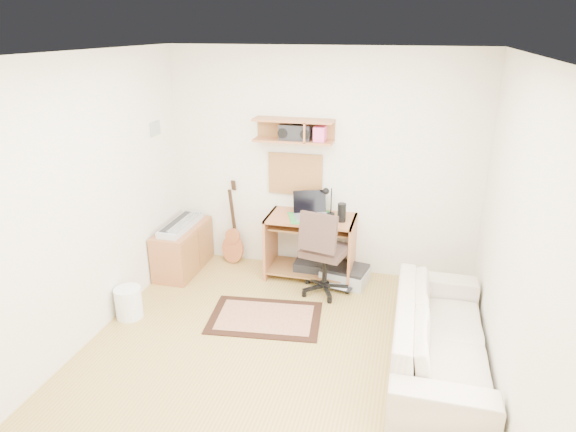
% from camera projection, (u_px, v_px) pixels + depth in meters
% --- Properties ---
extents(floor, '(3.60, 4.00, 0.01)m').
position_uv_depth(floor, '(275.00, 365.00, 4.45)').
color(floor, '#B2914A').
rests_on(floor, ground).
extents(ceiling, '(3.60, 4.00, 0.01)m').
position_uv_depth(ceiling, '(271.00, 54.00, 3.53)').
color(ceiling, white).
rests_on(ceiling, ground).
extents(back_wall, '(3.60, 0.01, 2.60)m').
position_uv_depth(back_wall, '(321.00, 164.00, 5.81)').
color(back_wall, silver).
rests_on(back_wall, ground).
extents(left_wall, '(0.01, 4.00, 2.60)m').
position_uv_depth(left_wall, '(74.00, 208.00, 4.41)').
color(left_wall, silver).
rests_on(left_wall, ground).
extents(right_wall, '(0.01, 4.00, 2.60)m').
position_uv_depth(right_wall, '(519.00, 251.00, 3.57)').
color(right_wall, silver).
rests_on(right_wall, ground).
extents(wall_shelf, '(0.90, 0.25, 0.26)m').
position_uv_depth(wall_shelf, '(293.00, 130.00, 5.62)').
color(wall_shelf, '#AA663C').
rests_on(wall_shelf, back_wall).
extents(cork_board, '(0.64, 0.03, 0.49)m').
position_uv_depth(cork_board, '(295.00, 174.00, 5.90)').
color(cork_board, tan).
rests_on(cork_board, back_wall).
extents(wall_photo, '(0.02, 0.20, 0.15)m').
position_uv_depth(wall_photo, '(155.00, 129.00, 5.62)').
color(wall_photo, '#4C8CBF').
rests_on(wall_photo, left_wall).
extents(desk, '(1.00, 0.55, 0.75)m').
position_uv_depth(desk, '(311.00, 247.00, 5.89)').
color(desk, '#AA663C').
rests_on(desk, floor).
extents(laptop, '(0.48, 0.48, 0.29)m').
position_uv_depth(laptop, '(311.00, 206.00, 5.69)').
color(laptop, silver).
rests_on(laptop, desk).
extents(speaker, '(0.09, 0.09, 0.21)m').
position_uv_depth(speaker, '(342.00, 213.00, 5.59)').
color(speaker, black).
rests_on(speaker, desk).
extents(desk_lamp, '(0.11, 0.11, 0.33)m').
position_uv_depth(desk_lamp, '(331.00, 201.00, 5.78)').
color(desk_lamp, black).
rests_on(desk_lamp, desk).
extents(pencil_cup, '(0.07, 0.07, 0.10)m').
position_uv_depth(pencil_cup, '(341.00, 212.00, 5.76)').
color(pencil_cup, '#2F3D8D').
rests_on(pencil_cup, desk).
extents(boombox, '(0.34, 0.16, 0.18)m').
position_uv_depth(boombox, '(295.00, 132.00, 5.61)').
color(boombox, black).
rests_on(boombox, wall_shelf).
extents(rug, '(1.20, 0.87, 0.01)m').
position_uv_depth(rug, '(265.00, 317.00, 5.15)').
color(rug, tan).
rests_on(rug, floor).
extents(task_chair, '(0.61, 0.61, 1.01)m').
position_uv_depth(task_chair, '(325.00, 250.00, 5.50)').
color(task_chair, '#382721').
rests_on(task_chair, floor).
extents(cabinet, '(0.40, 0.90, 0.55)m').
position_uv_depth(cabinet, '(183.00, 248.00, 6.10)').
color(cabinet, '#AA663C').
rests_on(cabinet, floor).
extents(music_keyboard, '(0.24, 0.78, 0.07)m').
position_uv_depth(music_keyboard, '(181.00, 225.00, 5.99)').
color(music_keyboard, '#B2B5BA').
rests_on(music_keyboard, cabinet).
extents(guitar, '(0.30, 0.20, 1.05)m').
position_uv_depth(guitar, '(232.00, 223.00, 6.20)').
color(guitar, '#B86338').
rests_on(guitar, floor).
extents(waste_basket, '(0.34, 0.34, 0.32)m').
position_uv_depth(waste_basket, '(129.00, 303.00, 5.13)').
color(waste_basket, white).
rests_on(waste_basket, floor).
extents(printer, '(0.57, 0.48, 0.19)m').
position_uv_depth(printer, '(345.00, 276.00, 5.85)').
color(printer, '#A5A8AA').
rests_on(printer, floor).
extents(sofa, '(0.58, 2.00, 0.78)m').
position_uv_depth(sofa, '(442.00, 325.00, 4.33)').
color(sofa, beige).
rests_on(sofa, floor).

